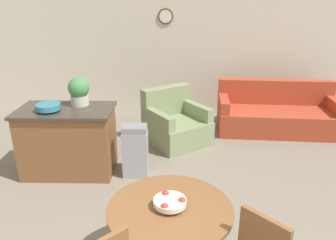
# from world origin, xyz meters

# --- Properties ---
(wall_back) EXTENTS (8.00, 0.09, 2.70)m
(wall_back) POSITION_xyz_m (-0.00, 5.39, 1.35)
(wall_back) COLOR beige
(wall_back) RESTS_ON ground_plane
(dining_table) EXTENTS (1.05, 1.05, 0.72)m
(dining_table) POSITION_xyz_m (0.14, 0.90, 0.56)
(dining_table) COLOR brown
(dining_table) RESTS_ON ground_plane
(fruit_bowl) EXTENTS (0.27, 0.27, 0.10)m
(fruit_bowl) POSITION_xyz_m (0.14, 0.90, 0.77)
(fruit_bowl) COLOR silver
(fruit_bowl) RESTS_ON dining_table
(kitchen_island) EXTENTS (1.28, 0.74, 0.94)m
(kitchen_island) POSITION_xyz_m (-1.29, 2.76, 0.47)
(kitchen_island) COLOR brown
(kitchen_island) RESTS_ON ground_plane
(teal_bowl) EXTENTS (0.32, 0.32, 0.10)m
(teal_bowl) POSITION_xyz_m (-1.47, 2.66, 1.00)
(teal_bowl) COLOR teal
(teal_bowl) RESTS_ON kitchen_island
(potted_plant) EXTENTS (0.29, 0.29, 0.39)m
(potted_plant) POSITION_xyz_m (-1.13, 2.94, 1.14)
(potted_plant) COLOR beige
(potted_plant) RESTS_ON kitchen_island
(trash_bin) EXTENTS (0.34, 0.24, 0.74)m
(trash_bin) POSITION_xyz_m (-0.35, 2.67, 0.37)
(trash_bin) COLOR #9E9EA3
(trash_bin) RESTS_ON ground_plane
(couch) EXTENTS (2.20, 1.10, 0.88)m
(couch) POSITION_xyz_m (2.08, 4.40, 0.30)
(couch) COLOR #B24228
(couch) RESTS_ON ground_plane
(armchair) EXTENTS (1.25, 1.25, 0.90)m
(armchair) POSITION_xyz_m (0.20, 3.83, 0.30)
(armchair) COLOR gray
(armchair) RESTS_ON ground_plane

